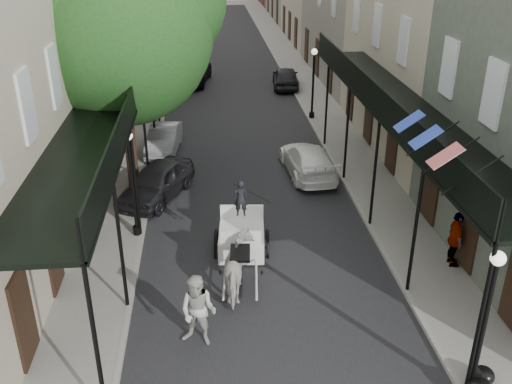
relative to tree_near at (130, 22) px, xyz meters
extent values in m
plane|color=gray|center=(4.20, -10.18, -6.49)|extent=(140.00, 140.00, 0.00)
cube|color=black|center=(4.20, 9.82, -6.48)|extent=(8.00, 90.00, 0.01)
cube|color=gray|center=(-0.80, 9.82, -6.43)|extent=(2.20, 90.00, 0.12)
cube|color=gray|center=(9.20, 9.82, -6.43)|extent=(2.20, 90.00, 0.12)
cube|color=black|center=(-0.80, -3.18, -2.49)|extent=(2.20, 18.00, 0.12)
cube|color=black|center=(0.25, -3.18, -1.99)|extent=(0.06, 18.00, 1.00)
cylinder|color=black|center=(0.20, -12.18, -4.37)|extent=(0.10, 0.10, 4.00)
cylinder|color=black|center=(0.20, -4.18, -4.37)|extent=(0.10, 0.10, 4.00)
cylinder|color=black|center=(0.20, 3.82, -4.37)|extent=(0.10, 0.10, 4.00)
cube|color=black|center=(9.20, -3.18, -2.49)|extent=(2.20, 18.00, 0.12)
cube|color=black|center=(8.15, -3.18, -1.99)|extent=(0.06, 18.00, 1.00)
cylinder|color=black|center=(8.20, -12.18, -4.37)|extent=(0.10, 0.10, 4.00)
cylinder|color=black|center=(8.20, -4.18, -4.37)|extent=(0.10, 0.10, 4.00)
cylinder|color=black|center=(8.20, 3.82, -4.37)|extent=(0.10, 0.10, 4.00)
cylinder|color=#382619|center=(-0.40, -0.18, -3.57)|extent=(0.44, 0.44, 5.60)
sphere|color=#184C1D|center=(-0.40, -0.18, -0.29)|extent=(6.80, 6.80, 6.80)
sphere|color=#184C1D|center=(0.96, 0.42, 0.71)|extent=(5.10, 5.10, 5.10)
cylinder|color=#382619|center=(-0.40, 13.82, -3.85)|extent=(0.44, 0.44, 5.04)
sphere|color=#184C1D|center=(-0.40, 13.82, -0.91)|extent=(6.00, 6.00, 6.00)
cylinder|color=black|center=(8.30, -12.18, -4.67)|extent=(0.12, 0.12, 3.40)
sphere|color=white|center=(8.30, -12.18, -2.82)|extent=(0.32, 0.32, 0.32)
cylinder|color=black|center=(0.10, -4.18, -6.22)|extent=(0.28, 0.28, 0.30)
cylinder|color=black|center=(0.10, -4.18, -4.67)|extent=(0.12, 0.12, 3.40)
sphere|color=white|center=(0.10, -4.18, -2.82)|extent=(0.32, 0.32, 0.32)
cylinder|color=black|center=(8.30, 7.82, -6.22)|extent=(0.28, 0.28, 0.30)
cylinder|color=black|center=(8.30, 7.82, -4.67)|extent=(0.12, 0.12, 3.40)
sphere|color=white|center=(8.30, 7.82, -2.82)|extent=(0.32, 0.32, 0.32)
imported|color=beige|center=(3.38, -7.72, -5.64)|extent=(1.08, 2.07, 1.69)
torus|color=black|center=(2.80, -4.69, -5.85)|extent=(0.20, 1.32, 1.32)
torus|color=black|center=(4.47, -4.83, -5.85)|extent=(0.20, 1.32, 1.32)
torus|color=black|center=(2.88, -6.14, -6.16)|extent=(0.13, 0.69, 0.69)
torus|color=black|center=(4.14, -6.25, -6.16)|extent=(0.13, 0.69, 0.69)
cube|color=white|center=(3.61, -4.97, -5.41)|extent=(1.58, 1.96, 0.72)
cube|color=white|center=(3.52, -6.04, -4.90)|extent=(1.27, 0.66, 0.12)
cube|color=white|center=(3.50, -6.29, -4.59)|extent=(1.23, 0.21, 0.51)
imported|color=black|center=(3.52, -6.04, -4.26)|extent=(0.44, 0.31, 1.15)
imported|color=#B1B2A8|center=(2.20, -9.80, -5.50)|extent=(1.17, 1.05, 1.98)
imported|color=gray|center=(0.00, 8.08, -5.43)|extent=(1.25, 0.77, 1.88)
imported|color=gray|center=(10.00, -7.02, -5.46)|extent=(0.59, 1.11, 1.81)
imported|color=black|center=(0.60, -1.18, -5.80)|extent=(3.16, 4.37, 1.38)
imported|color=#A9AAAF|center=(0.60, 3.82, -5.88)|extent=(1.63, 3.79, 1.21)
imported|color=black|center=(1.60, 16.04, -5.77)|extent=(3.15, 5.48, 1.44)
imported|color=white|center=(6.80, 0.59, -5.84)|extent=(2.11, 4.56, 1.29)
imported|color=black|center=(7.80, 14.48, -5.81)|extent=(1.93, 4.10, 1.35)
ellipsoid|color=black|center=(8.70, -11.93, -6.16)|extent=(0.52, 0.52, 0.42)
camera|label=1|loc=(2.57, -21.41, 3.29)|focal=40.00mm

